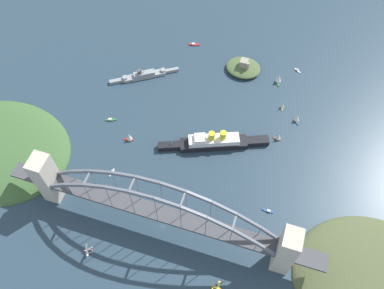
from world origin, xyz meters
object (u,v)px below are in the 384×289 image
Objects in this scene: small_boat_3 at (297,70)px; seaplane_taxiing_near_bridge at (88,250)px; small_boat_9 at (112,172)px; fort_island_mid_harbor at (243,67)px; harbor_arch_bridge at (161,212)px; small_boat_0 at (297,118)px; small_boat_4 at (111,120)px; small_boat_2 at (194,44)px; ocean_liner at (214,142)px; small_boat_6 at (279,137)px; naval_cruiser at (144,75)px; small_boat_8 at (279,79)px; small_boat_7 at (129,137)px; small_boat_5 at (268,211)px; seaplane_second_in_formation at (217,288)px; small_boat_1 at (283,105)px.

seaplane_taxiing_near_bridge is at bearing -117.31° from small_boat_3.
fort_island_mid_harbor is at bearing 62.30° from small_boat_9.
seaplane_taxiing_near_bridge is 72.59m from small_boat_9.
small_boat_0 is (86.99, 141.98, -25.89)m from harbor_arch_bridge.
small_boat_4 is at bearing -143.57° from small_boat_3.
harbor_arch_bridge is 23.91× the size of small_boat_4.
harbor_arch_bridge is 27.88× the size of small_boat_0.
small_boat_0 is 0.73× the size of small_boat_2.
small_boat_4 is 1.25× the size of small_boat_9.
seaplane_taxiing_near_bridge is (-68.32, -128.20, -3.80)m from ocean_liner.
small_boat_0 is at bearing 36.22° from small_boat_9.
small_boat_6 is (-12.77, -26.80, -0.25)m from small_boat_0.
small_boat_9 is (-10.96, 71.75, -1.12)m from seaplane_taxiing_near_bridge.
small_boat_8 is (135.45, 36.21, 2.28)m from naval_cruiser.
small_boat_7 is at bearing -98.11° from small_boat_2.
small_boat_0 is at bearing 86.49° from small_boat_5.
small_boat_7 is at bearing -136.41° from small_boat_8.
seaplane_second_in_formation is 0.87× the size of small_boat_2.
small_boat_1 is at bearing 50.46° from ocean_liner.
small_boat_7 reaches higher than small_boat_1.
small_boat_6 is (160.16, 27.97, 3.25)m from small_boat_4.
small_boat_1 reaches higher than small_boat_4.
small_boat_5 is 1.14× the size of small_boat_9.
small_boat_4 is at bearing -146.05° from small_boat_8.
small_boat_4 is at bearing 105.99° from seaplane_taxiing_near_bridge.
ocean_liner is 1.55× the size of naval_cruiser.
small_boat_2 is 102.92m from small_boat_8.
naval_cruiser is 5.05× the size of small_boat_2.
small_boat_9 is at bearing -65.03° from small_boat_4.
small_boat_5 is at bearing -38.58° from ocean_liner.
small_boat_8 is at bearing 72.05° from harbor_arch_bridge.
small_boat_3 is 0.88× the size of small_boat_9.
small_boat_9 is at bearing 149.83° from seaplane_second_in_formation.
ocean_liner is at bearing -155.82° from small_boat_6.
naval_cruiser is at bearing -159.14° from small_boat_3.
small_boat_0 is at bearing -81.00° from small_boat_3.
small_boat_0 is (30.00, 176.95, 2.30)m from seaplane_second_in_formation.
small_boat_9 is (-135.21, -81.56, -3.22)m from small_boat_6.
small_boat_4 is at bearing -157.02° from small_boat_1.
fort_island_mid_harbor is at bearing 111.51° from small_boat_5.
naval_cruiser reaches higher than small_boat_9.
seaplane_taxiing_near_bridge reaches higher than small_boat_4.
fort_island_mid_harbor is at bearing 143.40° from small_boat_0.
naval_cruiser is 153.43m from small_boat_6.
small_boat_4 is at bearing -162.43° from small_boat_0.
small_boat_5 is (120.44, -170.12, -0.18)m from small_boat_2.
small_boat_5 is at bearing -68.49° from fort_island_mid_harbor.
small_boat_6 reaches higher than seaplane_second_in_formation.
small_boat_0 is 0.94× the size of small_boat_5.
small_boat_5 is at bearing 72.47° from seaplane_second_in_formation.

